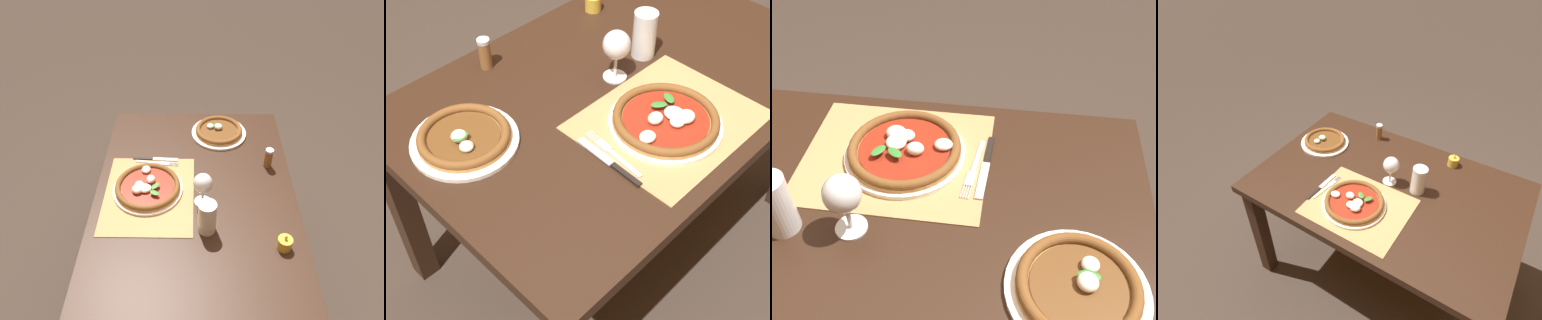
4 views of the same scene
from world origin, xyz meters
The scene contains 8 objects.
dining_table centered at (0.00, 0.00, 0.63)m, with size 1.32×0.87×0.74m.
paper_placemat centered at (-0.04, -0.20, 0.74)m, with size 0.46×0.38×0.00m, color #A88451.
pizza_near centered at (-0.06, -0.21, 0.76)m, with size 0.30×0.30×0.05m.
pizza_far centered at (-0.48, 0.12, 0.76)m, with size 0.28×0.28×0.05m.
wine_glass centered at (0.00, 0.03, 0.85)m, with size 0.08×0.08×0.16m.
pint_glass centered at (0.15, 0.05, 0.81)m, with size 0.07×0.07×0.15m.
fork centered at (-0.24, -0.18, 0.75)m, with size 0.04×0.20×0.00m.
knife centered at (-0.27, -0.19, 0.75)m, with size 0.03×0.22×0.01m.
Camera 3 is at (-0.32, 0.59, 1.52)m, focal length 42.00 mm.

